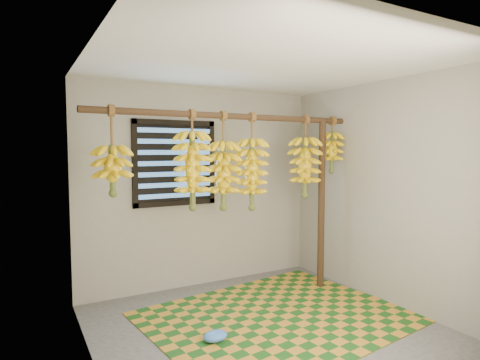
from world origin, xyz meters
TOP-DOWN VIEW (x-y plane):
  - floor at (0.00, 0.00)m, footprint 3.00×3.00m
  - ceiling at (0.00, 0.00)m, footprint 3.00×3.00m
  - wall_back at (0.00, 1.50)m, footprint 3.00×0.01m
  - wall_left at (-1.50, 0.00)m, footprint 0.01×3.00m
  - wall_right at (1.50, 0.00)m, footprint 0.01×3.00m
  - window at (-0.35, 1.48)m, footprint 1.00×0.04m
  - hanging_pole at (0.00, 0.70)m, footprint 3.00×0.06m
  - support_post at (1.20, 0.70)m, footprint 0.08×0.08m
  - woven_mat at (0.25, 0.21)m, footprint 2.68×2.25m
  - plastic_bag at (-0.53, 0.04)m, footprint 0.23×0.17m
  - banana_bunch_a at (-1.22, 0.70)m, footprint 0.34×0.34m
  - banana_bunch_b at (-0.45, 0.70)m, footprint 0.36×0.36m
  - banana_bunch_c at (-0.11, 0.70)m, footprint 0.34×0.34m
  - banana_bunch_d at (0.23, 0.70)m, footprint 0.34×0.34m
  - banana_bunch_e at (0.95, 0.70)m, footprint 0.35×0.35m
  - banana_bunch_f at (1.35, 0.70)m, footprint 0.28×0.28m

SIDE VIEW (x-z plane):
  - floor at x=0.00m, z-range -0.01..0.00m
  - woven_mat at x=0.25m, z-range 0.00..0.01m
  - plastic_bag at x=-0.53m, z-range 0.01..0.10m
  - support_post at x=1.20m, z-range 0.00..2.00m
  - wall_back at x=0.00m, z-range 0.00..2.40m
  - wall_left at x=-1.50m, z-range 0.00..2.40m
  - wall_right at x=1.50m, z-range 0.00..2.40m
  - banana_bunch_c at x=-0.11m, z-range 0.89..1.90m
  - banana_bunch_d at x=0.23m, z-range 0.88..1.91m
  - banana_bunch_b at x=-0.45m, z-range 0.96..1.95m
  - banana_bunch_e at x=0.95m, z-range 0.99..1.92m
  - banana_bunch_a at x=-1.22m, z-range 1.07..1.88m
  - window at x=-0.35m, z-range 1.00..2.00m
  - banana_bunch_f at x=1.35m, z-range 1.29..1.96m
  - hanging_pole at x=0.00m, z-range 1.97..2.03m
  - ceiling at x=0.00m, z-range 2.40..2.41m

